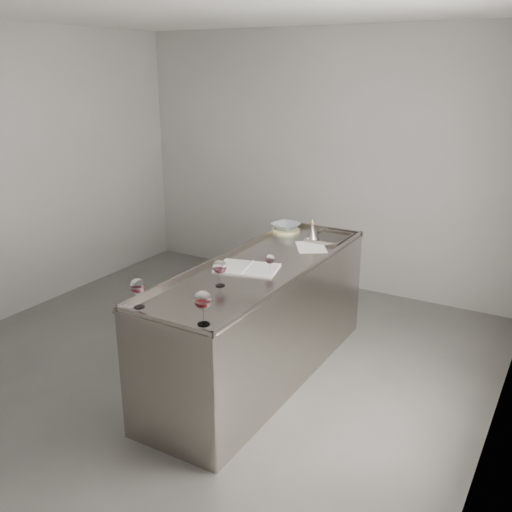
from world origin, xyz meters
The scene contains 11 objects.
room_shell centered at (0.00, 0.00, 1.40)m, with size 4.54×5.04×2.84m.
counter centered at (0.50, 0.30, 0.47)m, with size 0.77×2.42×0.97m.
wine_glass_left centered at (0.23, -0.78, 1.08)m, with size 0.10×0.10×0.20m.
wine_glass_middle centered at (0.46, -0.21, 1.07)m, with size 0.10×0.10×0.19m.
wine_glass_right centered at (0.73, -0.78, 1.09)m, with size 0.11×0.11×0.22m.
wine_glass_small centered at (0.64, 0.20, 1.04)m, with size 0.07×0.07×0.15m.
notebook centered at (0.45, 0.18, 0.95)m, with size 0.51×0.41×0.02m.
loose_paper_top centered at (0.63, 0.92, 0.94)m, with size 0.24×0.34×0.00m, color white.
trivet centered at (0.23, 1.24, 0.95)m, with size 0.26×0.26×0.02m, color beige.
ceramic_bowl centered at (0.23, 1.24, 0.99)m, with size 0.24×0.24×0.06m, color #8E9FA6.
wine_funnel centered at (0.55, 1.12, 1.00)m, with size 0.13×0.13×0.19m.
Camera 1 is at (2.56, -3.29, 2.40)m, focal length 40.00 mm.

